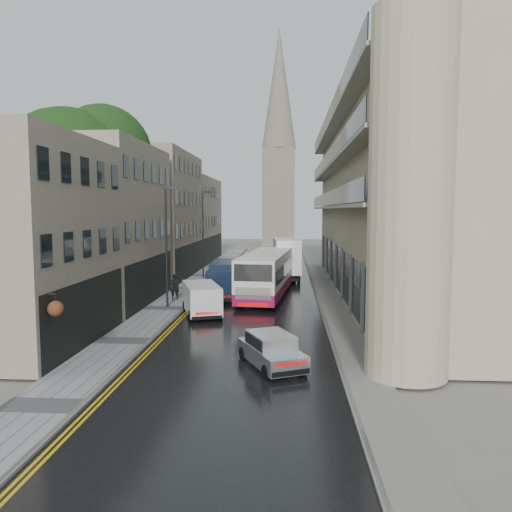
# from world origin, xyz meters

# --- Properties ---
(ground) EXTENTS (200.00, 200.00, 0.00)m
(ground) POSITION_xyz_m (0.00, 0.00, 0.00)
(ground) COLOR slate
(ground) RESTS_ON ground
(road) EXTENTS (9.00, 85.00, 0.02)m
(road) POSITION_xyz_m (0.00, 27.50, 0.01)
(road) COLOR black
(road) RESTS_ON ground
(left_sidewalk) EXTENTS (2.70, 85.00, 0.12)m
(left_sidewalk) POSITION_xyz_m (-5.85, 27.50, 0.06)
(left_sidewalk) COLOR gray
(left_sidewalk) RESTS_ON ground
(right_sidewalk) EXTENTS (1.80, 85.00, 0.12)m
(right_sidewalk) POSITION_xyz_m (5.40, 27.50, 0.06)
(right_sidewalk) COLOR slate
(right_sidewalk) RESTS_ON ground
(old_shop_row) EXTENTS (4.50, 56.00, 12.00)m
(old_shop_row) POSITION_xyz_m (-9.45, 30.00, 6.00)
(old_shop_row) COLOR gray
(old_shop_row) RESTS_ON ground
(modern_block) EXTENTS (8.00, 40.00, 14.00)m
(modern_block) POSITION_xyz_m (10.30, 26.00, 7.00)
(modern_block) COLOR tan
(modern_block) RESTS_ON ground
(church_spire) EXTENTS (6.40, 6.40, 40.00)m
(church_spire) POSITION_xyz_m (0.50, 82.00, 20.00)
(church_spire) COLOR gray
(church_spire) RESTS_ON ground
(tree_near) EXTENTS (10.56, 10.56, 13.89)m
(tree_near) POSITION_xyz_m (-12.50, 20.00, 6.95)
(tree_near) COLOR black
(tree_near) RESTS_ON ground
(tree_far) EXTENTS (9.24, 9.24, 12.46)m
(tree_far) POSITION_xyz_m (-12.20, 33.00, 6.23)
(tree_far) COLOR black
(tree_far) RESTS_ON ground
(cream_bus) EXTENTS (4.04, 12.53, 3.36)m
(cream_bus) POSITION_xyz_m (-0.90, 21.51, 1.70)
(cream_bus) COLOR white
(cream_bus) RESTS_ON road
(white_lorry) EXTENTS (2.84, 7.63, 3.92)m
(white_lorry) POSITION_xyz_m (1.27, 32.00, 1.98)
(white_lorry) COLOR white
(white_lorry) RESTS_ON road
(silver_hatchback) EXTENTS (3.16, 4.23, 1.45)m
(silver_hatchback) POSITION_xyz_m (1.53, 5.97, 0.75)
(silver_hatchback) COLOR silver
(silver_hatchback) RESTS_ON road
(white_van) EXTENTS (3.22, 4.87, 2.03)m
(white_van) POSITION_xyz_m (-3.42, 15.81, 1.04)
(white_van) COLOR white
(white_van) RESTS_ON road
(navy_van) EXTENTS (2.42, 5.67, 2.86)m
(navy_van) POSITION_xyz_m (-3.33, 21.84, 1.45)
(navy_van) COLOR black
(navy_van) RESTS_ON road
(pedestrian) EXTENTS (0.81, 0.69, 1.89)m
(pedestrian) POSITION_xyz_m (-5.83, 22.16, 1.06)
(pedestrian) COLOR black
(pedestrian) RESTS_ON left_sidewalk
(lamp_post_near) EXTENTS (0.92, 0.36, 8.03)m
(lamp_post_near) POSITION_xyz_m (-5.74, 19.60, 4.13)
(lamp_post_near) COLOR black
(lamp_post_near) RESTS_ON left_sidewalk
(lamp_post_far) EXTENTS (0.94, 0.30, 8.21)m
(lamp_post_far) POSITION_xyz_m (-5.76, 33.89, 4.23)
(lamp_post_far) COLOR #232326
(lamp_post_far) RESTS_ON left_sidewalk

